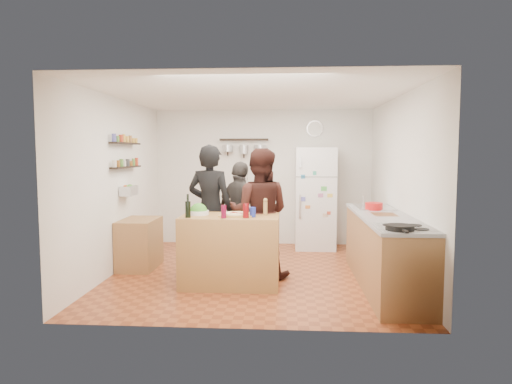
# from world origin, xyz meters

# --- Properties ---
(room_shell) EXTENTS (4.20, 4.20, 4.20)m
(room_shell) POSITION_xyz_m (0.00, 0.39, 1.25)
(room_shell) COLOR brown
(room_shell) RESTS_ON ground
(prep_island) EXTENTS (1.25, 0.72, 0.91)m
(prep_island) POSITION_xyz_m (-0.28, -0.64, 0.46)
(prep_island) COLOR olive
(prep_island) RESTS_ON floor
(pizza_board) EXTENTS (0.42, 0.34, 0.02)m
(pizza_board) POSITION_xyz_m (-0.20, -0.66, 0.92)
(pizza_board) COLOR olive
(pizza_board) RESTS_ON prep_island
(pizza) EXTENTS (0.34, 0.34, 0.02)m
(pizza) POSITION_xyz_m (-0.20, -0.66, 0.94)
(pizza) COLOR beige
(pizza) RESTS_ON pizza_board
(salad_bowl) EXTENTS (0.27, 0.27, 0.05)m
(salad_bowl) POSITION_xyz_m (-0.70, -0.59, 0.94)
(salad_bowl) COLOR silver
(salad_bowl) RESTS_ON prep_island
(wine_bottle) EXTENTS (0.07, 0.07, 0.20)m
(wine_bottle) POSITION_xyz_m (-0.78, -0.86, 1.01)
(wine_bottle) COLOR black
(wine_bottle) RESTS_ON prep_island
(wine_glass_near) EXTENTS (0.07, 0.07, 0.16)m
(wine_glass_near) POSITION_xyz_m (-0.33, -0.88, 0.99)
(wine_glass_near) COLOR #560720
(wine_glass_near) RESTS_ON prep_island
(wine_glass_far) EXTENTS (0.07, 0.07, 0.18)m
(wine_glass_far) POSITION_xyz_m (-0.06, -0.84, 1.00)
(wine_glass_far) COLOR #60080B
(wine_glass_far) RESTS_ON prep_island
(pepper_mill) EXTENTS (0.05, 0.05, 0.17)m
(pepper_mill) POSITION_xyz_m (0.17, -0.59, 1.00)
(pepper_mill) COLOR olive
(pepper_mill) RESTS_ON prep_island
(salt_canister) EXTENTS (0.08, 0.08, 0.12)m
(salt_canister) POSITION_xyz_m (0.02, -0.76, 0.97)
(salt_canister) COLOR navy
(salt_canister) RESTS_ON prep_island
(person_left) EXTENTS (0.75, 0.58, 1.83)m
(person_left) POSITION_xyz_m (-0.65, -0.01, 0.91)
(person_left) COLOR black
(person_left) RESTS_ON floor
(person_center) EXTENTS (0.93, 0.76, 1.77)m
(person_center) POSITION_xyz_m (0.06, -0.20, 0.89)
(person_center) COLOR black
(person_center) RESTS_ON floor
(person_back) EXTENTS (0.97, 0.87, 1.58)m
(person_back) POSITION_xyz_m (-0.26, 0.45, 0.79)
(person_back) COLOR #2F2C2A
(person_back) RESTS_ON floor
(counter_run) EXTENTS (0.63, 2.63, 0.90)m
(counter_run) POSITION_xyz_m (1.70, -0.55, 0.45)
(counter_run) COLOR #9E7042
(counter_run) RESTS_ON floor
(stove_top) EXTENTS (0.60, 0.62, 0.02)m
(stove_top) POSITION_xyz_m (1.70, -1.50, 0.91)
(stove_top) COLOR white
(stove_top) RESTS_ON counter_run
(skillet) EXTENTS (0.29, 0.29, 0.06)m
(skillet) POSITION_xyz_m (1.60, -1.68, 0.95)
(skillet) COLOR black
(skillet) RESTS_ON stove_top
(sink) EXTENTS (0.50, 0.80, 0.03)m
(sink) POSITION_xyz_m (1.70, 0.30, 0.92)
(sink) COLOR silver
(sink) RESTS_ON counter_run
(cutting_board) EXTENTS (0.30, 0.40, 0.02)m
(cutting_board) POSITION_xyz_m (1.70, -0.47, 0.91)
(cutting_board) COLOR brown
(cutting_board) RESTS_ON counter_run
(red_bowl) EXTENTS (0.24, 0.24, 0.10)m
(red_bowl) POSITION_xyz_m (1.65, -0.01, 0.97)
(red_bowl) COLOR red
(red_bowl) RESTS_ON counter_run
(fridge) EXTENTS (0.70, 0.68, 1.80)m
(fridge) POSITION_xyz_m (0.95, 1.75, 0.90)
(fridge) COLOR white
(fridge) RESTS_ON floor
(wall_clock) EXTENTS (0.30, 0.03, 0.30)m
(wall_clock) POSITION_xyz_m (0.95, 2.08, 2.15)
(wall_clock) COLOR silver
(wall_clock) RESTS_ON back_wall
(spice_shelf_lower) EXTENTS (0.12, 1.00, 0.02)m
(spice_shelf_lower) POSITION_xyz_m (-1.93, 0.20, 1.50)
(spice_shelf_lower) COLOR black
(spice_shelf_lower) RESTS_ON left_wall
(spice_shelf_upper) EXTENTS (0.12, 1.00, 0.02)m
(spice_shelf_upper) POSITION_xyz_m (-1.93, 0.20, 1.85)
(spice_shelf_upper) COLOR black
(spice_shelf_upper) RESTS_ON left_wall
(produce_basket) EXTENTS (0.18, 0.35, 0.14)m
(produce_basket) POSITION_xyz_m (-1.90, 0.20, 1.15)
(produce_basket) COLOR silver
(produce_basket) RESTS_ON left_wall
(side_table) EXTENTS (0.50, 0.80, 0.73)m
(side_table) POSITION_xyz_m (-1.74, 0.16, 0.36)
(side_table) COLOR #A37144
(side_table) RESTS_ON floor
(pot_rack) EXTENTS (0.90, 0.04, 0.04)m
(pot_rack) POSITION_xyz_m (-0.35, 2.00, 1.95)
(pot_rack) COLOR black
(pot_rack) RESTS_ON back_wall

